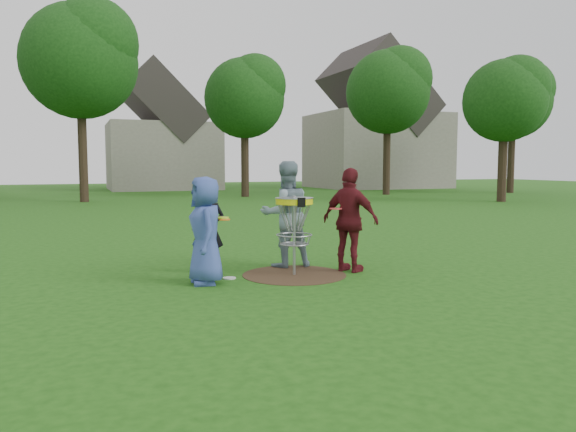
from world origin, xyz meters
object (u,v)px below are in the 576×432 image
object	(u,v)px
player_black	(208,229)
disc_golf_basket	(294,216)
player_blue	(206,231)
player_grey	(286,214)
player_maroon	(350,220)

from	to	relation	value
player_black	disc_golf_basket	distance (m)	1.52
player_blue	player_grey	xyz separation A→B (m)	(1.73, 0.97, 0.13)
player_black	disc_golf_basket	xyz separation A→B (m)	(1.36, -0.64, 0.24)
player_grey	player_blue	bearing A→B (deg)	31.26
player_black	player_maroon	size ratio (longest dim) A/B	0.84
player_maroon	disc_golf_basket	xyz separation A→B (m)	(-1.04, 0.08, 0.09)
player_blue	player_black	xyz separation A→B (m)	(0.22, 0.79, -0.08)
player_maroon	player_grey	bearing A→B (deg)	12.01
player_black	disc_golf_basket	size ratio (longest dim) A/B	1.13
disc_golf_basket	player_grey	bearing A→B (deg)	79.38
disc_golf_basket	player_black	bearing A→B (deg)	154.93
player_grey	player_maroon	bearing A→B (deg)	136.94
player_black	player_maroon	world-z (taller)	player_maroon
player_grey	disc_golf_basket	xyz separation A→B (m)	(-0.15, -0.81, 0.03)
disc_golf_basket	player_maroon	bearing A→B (deg)	-4.15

